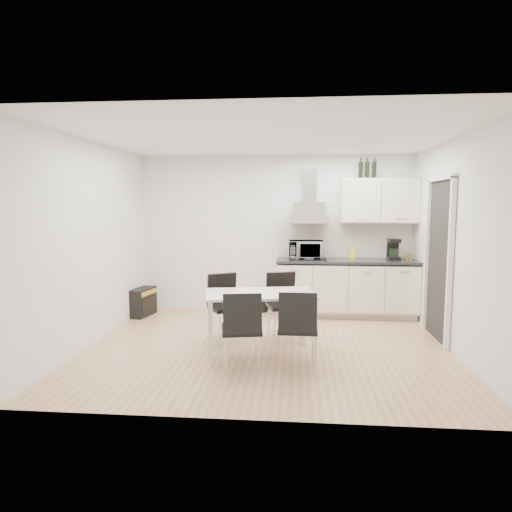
{
  "coord_description": "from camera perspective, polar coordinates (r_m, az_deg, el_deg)",
  "views": [
    {
      "loc": [
        0.35,
        -5.6,
        1.78
      ],
      "look_at": [
        -0.19,
        0.47,
        1.1
      ],
      "focal_mm": 32.0,
      "sensor_mm": 36.0,
      "label": 1
    }
  ],
  "objects": [
    {
      "name": "chair_far_left",
      "position": [
        6.02,
        -3.63,
        -6.53
      ],
      "size": [
        0.63,
        0.65,
        0.88
      ],
      "primitive_type": null,
      "rotation": [
        0.0,
        0.0,
        3.67
      ],
      "color": "black",
      "rests_on": "ground"
    },
    {
      "name": "wall_back",
      "position": [
        7.63,
        2.46,
        2.75
      ],
      "size": [
        4.5,
        0.1,
        2.6
      ],
      "primitive_type": "cube",
      "color": "silver",
      "rests_on": "ground"
    },
    {
      "name": "doorway",
      "position": [
        6.47,
        21.77,
        -0.58
      ],
      "size": [
        0.08,
        1.04,
        2.1
      ],
      "primitive_type": "cube",
      "color": "white",
      "rests_on": "ground"
    },
    {
      "name": "wall_front",
      "position": [
        3.65,
        -0.47,
        -1.21
      ],
      "size": [
        4.5,
        0.1,
        2.6
      ],
      "primitive_type": "cube",
      "color": "silver",
      "rests_on": "ground"
    },
    {
      "name": "ceiling",
      "position": [
        5.67,
        1.55,
        14.66
      ],
      "size": [
        4.5,
        4.5,
        0.0
      ],
      "primitive_type": "plane",
      "color": "white",
      "rests_on": "wall_back"
    },
    {
      "name": "dining_table",
      "position": [
        5.44,
        0.54,
        -5.54
      ],
      "size": [
        1.4,
        0.95,
        0.75
      ],
      "rotation": [
        0.0,
        0.0,
        0.18
      ],
      "color": "white",
      "rests_on": "ground"
    },
    {
      "name": "kitchenette",
      "position": [
        7.45,
        11.48,
        -1.09
      ],
      "size": [
        2.22,
        0.64,
        2.52
      ],
      "color": "beige",
      "rests_on": "ground"
    },
    {
      "name": "chair_far_right",
      "position": [
        6.11,
        3.53,
        -6.33
      ],
      "size": [
        0.57,
        0.61,
        0.88
      ],
      "primitive_type": null,
      "rotation": [
        0.0,
        0.0,
        3.43
      ],
      "color": "black",
      "rests_on": "ground"
    },
    {
      "name": "guitar_amp",
      "position": [
        7.63,
        -13.96,
        -5.59
      ],
      "size": [
        0.32,
        0.57,
        0.45
      ],
      "rotation": [
        0.0,
        0.0,
        -0.18
      ],
      "color": "black",
      "rests_on": "ground"
    },
    {
      "name": "ground",
      "position": [
        5.89,
        1.47,
        -11.23
      ],
      "size": [
        4.5,
        4.5,
        0.0
      ],
      "primitive_type": "plane",
      "color": "tan",
      "rests_on": "ground"
    },
    {
      "name": "chair_near_left",
      "position": [
        4.97,
        -1.84,
        -9.29
      ],
      "size": [
        0.52,
        0.57,
        0.88
      ],
      "primitive_type": null,
      "rotation": [
        0.0,
        0.0,
        0.18
      ],
      "color": "black",
      "rests_on": "ground"
    },
    {
      "name": "floor_speaker",
      "position": [
        7.7,
        0.71,
        -5.87
      ],
      "size": [
        0.23,
        0.22,
        0.3
      ],
      "primitive_type": "cube",
      "rotation": [
        0.0,
        0.0,
        -0.43
      ],
      "color": "black",
      "rests_on": "ground"
    },
    {
      "name": "wall_right",
      "position": [
        5.94,
        23.74,
        1.18
      ],
      "size": [
        0.1,
        4.0,
        2.6
      ],
      "primitive_type": "cube",
      "color": "silver",
      "rests_on": "ground"
    },
    {
      "name": "wall_left",
      "position": [
        6.2,
        -19.74,
        1.54
      ],
      "size": [
        0.1,
        4.0,
        2.6
      ],
      "primitive_type": "cube",
      "color": "silver",
      "rests_on": "ground"
    },
    {
      "name": "chair_near_right",
      "position": [
        5.03,
        5.24,
        -9.11
      ],
      "size": [
        0.45,
        0.51,
        0.88
      ],
      "primitive_type": null,
      "rotation": [
        0.0,
        0.0,
        -0.02
      ],
      "color": "black",
      "rests_on": "ground"
    }
  ]
}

